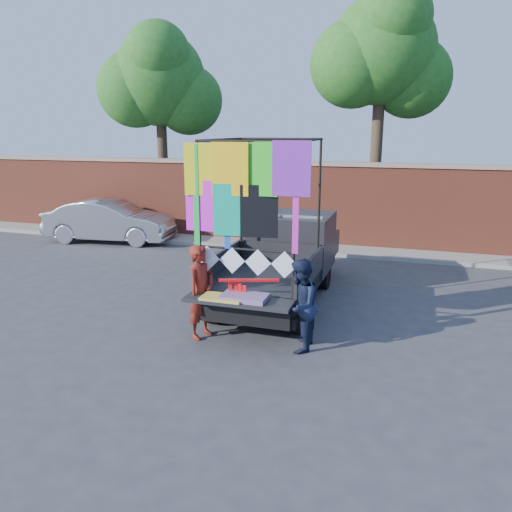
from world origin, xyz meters
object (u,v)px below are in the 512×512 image
(pickup_truck, at_px, (284,256))
(woman, at_px, (201,292))
(man, at_px, (300,306))
(sedan, at_px, (110,221))

(pickup_truck, xyz_separation_m, woman, (-0.76, -2.81, -0.03))
(man, bearing_deg, pickup_truck, -163.69)
(sedan, xyz_separation_m, woman, (5.96, -6.19, 0.14))
(sedan, bearing_deg, woman, -143.34)
(woman, xyz_separation_m, man, (1.75, -0.01, -0.05))
(pickup_truck, height_order, sedan, pickup_truck)
(pickup_truck, relative_size, man, 3.49)
(sedan, bearing_deg, pickup_truck, -123.98)
(woman, bearing_deg, sedan, 58.65)
(pickup_truck, bearing_deg, woman, -105.08)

